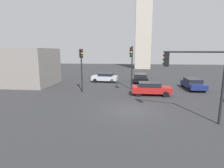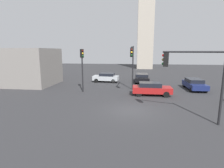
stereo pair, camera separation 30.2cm
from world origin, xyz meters
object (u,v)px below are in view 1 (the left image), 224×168
object	(u,v)px
car_1	(193,84)
car_3	(140,78)
traffic_light_0	(81,62)
car_2	(105,77)
traffic_light_1	(132,59)
car_4	(151,88)
traffic_light_2	(193,69)

from	to	relation	value
car_1	car_3	size ratio (longest dim) A/B	0.96
traffic_light_0	car_2	size ratio (longest dim) A/B	1.24
traffic_light_0	car_3	distance (m)	11.07
traffic_light_0	traffic_light_1	bearing A→B (deg)	49.43
car_1	car_4	distance (m)	6.88
traffic_light_0	car_4	xyz separation A→B (m)	(8.04, -0.70, -2.79)
traffic_light_1	traffic_light_2	xyz separation A→B (m)	(4.19, -8.30, -0.30)
car_1	car_3	xyz separation A→B (m)	(-6.47, 4.72, -0.01)
traffic_light_0	traffic_light_1	xyz separation A→B (m)	(5.85, 0.54, 0.38)
traffic_light_0	car_4	world-z (taller)	traffic_light_0
traffic_light_2	car_4	xyz separation A→B (m)	(-2.01, 7.06, -2.87)
traffic_light_1	car_1	size ratio (longest dim) A/B	1.21
traffic_light_1	car_4	bearing A→B (deg)	62.65
car_2	car_3	world-z (taller)	car_2
traffic_light_1	car_3	size ratio (longest dim) A/B	1.16
car_3	car_4	distance (m)	8.54
traffic_light_1	traffic_light_2	bearing A→B (deg)	28.93
car_4	traffic_light_2	bearing A→B (deg)	-74.12
traffic_light_0	traffic_light_2	bearing A→B (deg)	6.49
car_2	car_1	bearing A→B (deg)	165.73
car_1	car_2	size ratio (longest dim) A/B	1.10
traffic_light_0	car_1	world-z (taller)	traffic_light_0
traffic_light_2	car_3	world-z (taller)	traffic_light_2
traffic_light_2	car_4	bearing A→B (deg)	-55.13
car_3	car_4	world-z (taller)	car_4
traffic_light_2	traffic_light_1	bearing A→B (deg)	-44.18
car_1	car_2	bearing A→B (deg)	-109.44
traffic_light_1	traffic_light_0	bearing A→B (deg)	-82.63
traffic_light_2	car_1	bearing A→B (deg)	-90.00
traffic_light_2	traffic_light_0	bearing A→B (deg)	-18.68
car_2	car_4	distance (m)	10.08
traffic_light_0	car_3	size ratio (longest dim) A/B	1.08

